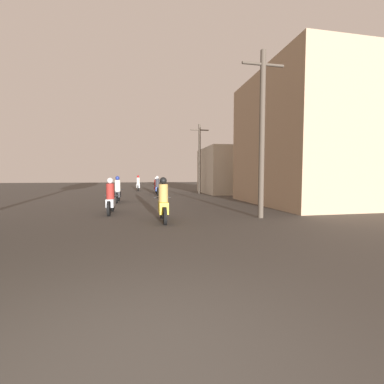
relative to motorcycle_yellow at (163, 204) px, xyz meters
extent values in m
cylinder|color=black|center=(0.00, 0.67, -0.32)|extent=(0.10, 0.57, 0.57)
cylinder|color=black|center=(0.00, -0.62, -0.32)|extent=(0.10, 0.57, 0.57)
cube|color=gold|center=(0.00, 0.03, -0.13)|extent=(0.30, 0.87, 0.39)
cylinder|color=black|center=(0.00, 0.45, 0.17)|extent=(0.60, 0.04, 0.04)
cylinder|color=#B28E47|center=(0.00, -0.06, 0.37)|extent=(0.32, 0.32, 0.60)
sphere|color=black|center=(0.00, -0.06, 0.79)|extent=(0.24, 0.24, 0.24)
cylinder|color=black|center=(-1.99, 2.95, -0.32)|extent=(0.10, 0.59, 0.59)
cylinder|color=black|center=(-1.99, 1.60, -0.32)|extent=(0.10, 0.59, 0.59)
cube|color=#ADADB2|center=(-1.99, 2.28, -0.15)|extent=(0.30, 0.91, 0.33)
cylinder|color=black|center=(-1.99, 2.72, 0.11)|extent=(0.60, 0.04, 0.04)
cylinder|color=maroon|center=(-1.99, 2.19, 0.33)|extent=(0.32, 0.32, 0.63)
sphere|color=silver|center=(-1.99, 2.19, 0.76)|extent=(0.24, 0.24, 0.24)
cylinder|color=black|center=(-2.12, 7.68, -0.31)|extent=(0.10, 0.61, 0.61)
cylinder|color=black|center=(-2.12, 6.33, -0.31)|extent=(0.10, 0.61, 0.61)
cube|color=black|center=(-2.12, 7.01, -0.14)|extent=(0.30, 0.85, 0.34)
cylinder|color=black|center=(-2.12, 7.44, 0.13)|extent=(0.60, 0.04, 0.04)
cylinder|color=silver|center=(-2.12, 6.92, 0.37)|extent=(0.32, 0.32, 0.67)
sphere|color=navy|center=(-2.12, 6.92, 0.82)|extent=(0.24, 0.24, 0.24)
cylinder|color=black|center=(0.53, 13.01, -0.29)|extent=(0.10, 0.65, 0.65)
cylinder|color=black|center=(0.53, 11.63, -0.29)|extent=(0.10, 0.65, 0.65)
cube|color=#1E389E|center=(0.53, 12.32, -0.12)|extent=(0.30, 0.92, 0.32)
cylinder|color=black|center=(0.53, 12.77, 0.14)|extent=(0.60, 0.04, 0.04)
cylinder|color=#2D2D33|center=(0.53, 12.23, 0.37)|extent=(0.32, 0.32, 0.67)
sphere|color=silver|center=(0.53, 12.23, 0.83)|extent=(0.24, 0.24, 0.24)
cylinder|color=black|center=(0.56, 15.51, -0.29)|extent=(0.10, 0.65, 0.65)
cylinder|color=black|center=(0.56, 14.25, -0.29)|extent=(0.10, 0.65, 0.65)
cube|color=red|center=(0.56, 14.88, -0.13)|extent=(0.30, 0.78, 0.32)
cylinder|color=black|center=(0.56, 15.29, 0.13)|extent=(0.60, 0.04, 0.04)
cylinder|color=maroon|center=(0.56, 14.80, 0.31)|extent=(0.32, 0.32, 0.55)
sphere|color=silver|center=(0.56, 14.80, 0.71)|extent=(0.24, 0.24, 0.24)
cylinder|color=black|center=(-1.08, 19.05, -0.29)|extent=(0.10, 0.64, 0.64)
cylinder|color=black|center=(-1.08, 17.57, -0.29)|extent=(0.10, 0.64, 0.64)
cube|color=silver|center=(-1.08, 18.31, -0.09)|extent=(0.30, 0.79, 0.40)
cylinder|color=black|center=(-1.08, 18.79, 0.21)|extent=(0.60, 0.04, 0.04)
cylinder|color=silver|center=(-1.08, 18.23, 0.43)|extent=(0.32, 0.32, 0.65)
sphere|color=#A51919|center=(-1.08, 18.23, 0.87)|extent=(0.24, 0.24, 0.24)
cube|color=tan|center=(8.14, 4.06, 2.95)|extent=(5.43, 7.70, 7.11)
cube|color=beige|center=(7.19, 13.39, 1.40)|extent=(4.90, 5.86, 4.03)
cylinder|color=#4C4238|center=(3.63, 0.05, 2.43)|extent=(0.20, 0.20, 6.07)
cylinder|color=#4C4238|center=(3.63, 0.05, 4.96)|extent=(1.60, 0.10, 0.10)
cylinder|color=#4C4238|center=(4.24, 13.13, 2.40)|extent=(0.20, 0.20, 6.01)
cylinder|color=#4C4238|center=(4.24, 13.13, 4.90)|extent=(1.60, 0.10, 0.10)
camera|label=1|loc=(-0.72, -8.77, 0.96)|focal=24.00mm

